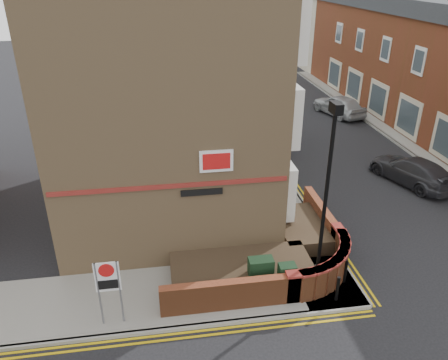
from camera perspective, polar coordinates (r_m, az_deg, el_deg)
ground at (r=14.23m, az=7.16°, el=-17.48°), size 120.00×120.00×0.00m
pavement_corner at (r=14.92m, az=-7.96°, el=-14.77°), size 13.00×3.00×0.12m
pavement_main at (r=28.08m, az=2.48°, el=5.91°), size 2.00×32.00×0.12m
pavement_far at (r=29.64m, az=25.11°, el=4.51°), size 4.00×40.00×0.12m
kerb_side at (r=13.81m, az=-7.77°, el=-18.83°), size 13.00×0.15×0.12m
kerb_main_near at (r=28.28m, az=4.48°, el=6.01°), size 0.15×32.00×0.12m
kerb_main_far at (r=28.60m, az=21.74°, el=4.40°), size 0.15×40.00×0.12m
yellow_lines_side at (r=13.68m, az=-7.72°, el=-19.72°), size 13.00×0.28×0.01m
yellow_lines_main at (r=28.36m, az=4.97°, el=5.93°), size 0.28×32.00×0.01m
corner_building at (r=18.17m, az=-7.68°, el=14.69°), size 8.95×10.40×13.60m
garden_wall at (r=16.06m, az=4.76°, el=-11.44°), size 6.80×6.00×1.20m
lamppost at (r=13.64m, az=13.09°, el=-2.70°), size 0.25×0.50×6.30m
utility_cabinet_large at (r=14.64m, az=4.79°, el=-12.15°), size 0.80×0.45×1.20m
utility_cabinet_small at (r=14.63m, az=8.18°, el=-12.65°), size 0.55×0.40×1.10m
bollard_near at (r=14.72m, az=14.60°, el=-13.57°), size 0.11×0.11×0.90m
bollard_far at (r=15.50m, az=15.56°, el=-11.40°), size 0.11×0.11×0.90m
zone_sign at (r=13.25m, az=-14.91°, el=-12.73°), size 0.72×0.07×2.20m
far_terrace at (r=32.66m, az=24.99°, el=13.72°), size 5.40×30.40×8.00m
far_terrace_cream at (r=51.32m, az=12.12°, el=19.24°), size 5.40×12.40×8.00m
tree_near at (r=24.95m, az=3.58°, el=14.40°), size 3.64×3.65×6.70m
tree_mid at (r=32.61m, az=0.51°, el=18.11°), size 4.03×4.03×7.42m
tree_far at (r=40.50m, az=-1.43°, el=19.28°), size 3.81×3.81×7.00m
traffic_light_assembly at (r=35.96m, az=0.36°, el=14.97°), size 0.20×0.16×4.20m
silver_car_near at (r=26.93m, az=6.43°, el=6.52°), size 2.44×5.00×1.58m
red_car_main at (r=32.37m, az=4.96°, el=9.61°), size 3.52×4.74×1.20m
grey_car_far at (r=23.56m, az=23.34°, el=1.16°), size 3.22×4.90×1.32m
silver_car_far at (r=33.00m, az=14.81°, el=9.44°), size 2.95×4.71×1.50m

